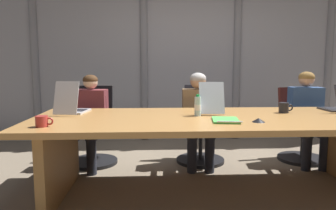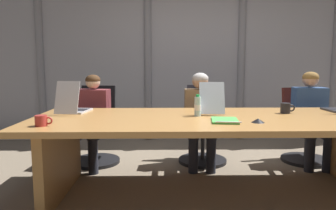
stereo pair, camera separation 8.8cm
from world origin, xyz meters
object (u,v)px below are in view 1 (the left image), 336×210
person_left_mid (198,113)px  water_bottle_primary (198,106)px  laptop_left_mid (210,106)px  coffee_mug_far (284,108)px  person_left_end (89,116)px  laptop_left_end (73,107)px  coffee_mug_near (42,121)px  office_chair_left_mid (201,134)px  spiral_notepad (226,120)px  office_chair_center (301,133)px  conference_mic_middle (259,120)px  office_chair_left_end (93,135)px  person_center (307,112)px

person_left_mid → water_bottle_primary: person_left_mid is taller
laptop_left_mid → water_bottle_primary: bearing=149.8°
coffee_mug_far → person_left_mid: bearing=139.9°
person_left_end → laptop_left_end: bearing=1.3°
laptop_left_end → coffee_mug_near: bearing=-178.1°
coffee_mug_near → person_left_end: bearing=85.1°
person_left_end → coffee_mug_near: person_left_end is taller
office_chair_left_mid → spiral_notepad: (0.02, -1.26, 0.39)m
coffee_mug_near → water_bottle_primary: bearing=20.0°
laptop_left_mid → spiral_notepad: laptop_left_mid is taller
office_chair_center → conference_mic_middle: 1.71m
laptop_left_mid → office_chair_left_end: (-1.32, 0.74, -0.45)m
person_left_mid → person_center: bearing=92.0°
laptop_left_end → laptop_left_mid: bearing=-82.9°
coffee_mug_far → person_left_end: bearing=162.7°
coffee_mug_near → laptop_left_mid: bearing=25.7°
person_left_end → person_left_mid: person_left_mid is taller
person_left_mid → person_center: 1.35m
person_center → coffee_mug_near: 3.04m
office_chair_left_mid → person_left_mid: bearing=-10.3°
laptop_left_end → office_chair_left_mid: bearing=-55.1°
laptop_left_end → conference_mic_middle: laptop_left_end is taller
spiral_notepad → conference_mic_middle: bearing=-5.6°
office_chair_left_end → office_chair_center: size_ratio=1.03×
coffee_mug_near → conference_mic_middle: (1.75, 0.12, -0.03)m
laptop_left_end → water_bottle_primary: laptop_left_end is taller
water_bottle_primary → office_chair_left_end: bearing=140.3°
office_chair_left_mid → office_chair_center: (1.30, -0.00, -0.01)m
office_chair_left_end → office_chair_left_mid: bearing=92.7°
person_left_mid → coffee_mug_far: person_left_mid is taller
office_chair_center → coffee_mug_near: (-2.76, -1.43, 0.44)m
laptop_left_mid → coffee_mug_near: bearing=120.1°
conference_mic_middle → person_left_end: bearing=145.0°
office_chair_center → coffee_mug_far: size_ratio=6.43×
person_left_mid → laptop_left_mid: bearing=4.8°
laptop_left_end → office_chair_left_mid: (1.40, 0.74, -0.45)m
person_left_end → coffee_mug_near: bearing=0.9°
laptop_left_end → office_chair_left_end: size_ratio=0.50×
water_bottle_primary → conference_mic_middle: bearing=-36.8°
conference_mic_middle → coffee_mug_far: bearing=49.6°
laptop_left_mid → person_left_mid: (-0.03, 0.58, -0.16)m
office_chair_left_mid → person_center: size_ratio=0.84×
laptop_left_end → laptop_left_mid: size_ratio=0.95×
office_chair_left_end → coffee_mug_far: office_chair_left_end is taller
spiral_notepad → laptop_left_end: bearing=167.5°
office_chair_center → spiral_notepad: (-1.28, -1.25, 0.40)m
person_center → conference_mic_middle: 1.54m
laptop_left_mid → person_left_mid: size_ratio=0.44×
laptop_left_end → person_left_mid: 1.48m
office_chair_left_end → water_bottle_primary: (1.17, -0.97, 0.48)m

